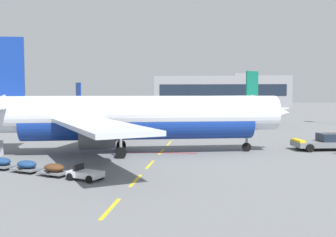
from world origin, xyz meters
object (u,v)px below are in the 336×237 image
Objects in this scene: airliner_mid_left at (66,103)px; baggage_train at (40,167)px; airliner_far_center at (214,106)px; airliner_foreground at (134,117)px; pushback_tug at (322,142)px.

airliner_mid_left reaches higher than baggage_train.
airliner_mid_left is 0.83× the size of airliner_far_center.
airliner_foreground is at bearing -63.35° from airliner_mid_left.
airliner_foreground reaches higher than baggage_train.
airliner_far_center is at bearing -36.93° from airliner_mid_left.
airliner_mid_left is 2.06× the size of baggage_train.
pushback_tug reaches higher than baggage_train.
airliner_far_center is (-12.32, 37.11, 2.85)m from pushback_tug.
airliner_far_center is 2.47× the size of baggage_train.
airliner_far_center reaches higher than airliner_mid_left.
airliner_foreground is 3.03× the size of baggage_train.
baggage_train is at bearing -148.31° from pushback_tug.
airliner_foreground reaches higher than pushback_tug.
airliner_foreground is 1.23× the size of airliner_far_center.
airliner_foreground is at bearing -101.38° from airliner_far_center.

